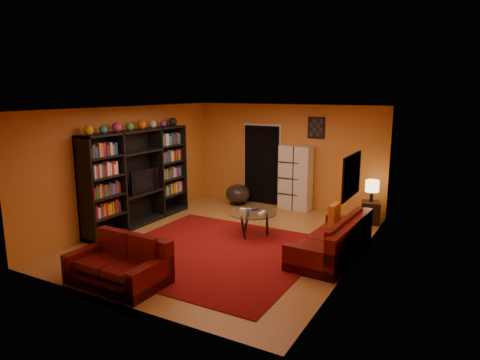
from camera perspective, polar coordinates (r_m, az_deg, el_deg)
The scene contains 20 objects.
floor at distance 8.64m, azimuth -1.67°, elevation -7.99°, with size 6.00×6.00×0.00m, color olive.
ceiling at distance 8.13m, azimuth -1.78°, elevation 9.52°, with size 6.00×6.00×0.00m, color white.
wall_back at distance 10.94m, azimuth 6.31°, elevation 3.20°, with size 6.00×6.00×0.00m, color #C2732A.
wall_front at distance 5.98m, azimuth -16.56°, elevation -4.46°, with size 6.00×6.00×0.00m, color #C2732A.
wall_left at distance 9.78m, azimuth -14.44°, elevation 1.87°, with size 6.00×6.00×0.00m, color #C2732A.
wall_right at distance 7.36m, azimuth 15.27°, elevation -1.36°, with size 6.00×6.00×0.00m, color #C2732A.
rug at distance 8.03m, azimuth -3.62°, elevation -9.53°, with size 3.60×3.60×0.01m, color #56090B.
doorway at distance 11.23m, azimuth 2.90°, elevation 2.03°, with size 0.95×0.10×2.04m, color black.
wall_art_right at distance 7.02m, azimuth 14.66°, elevation 0.55°, with size 0.03×1.00×0.70m, color black.
wall_art_back at distance 10.57m, azimuth 10.14°, elevation 6.88°, with size 0.42×0.03×0.52m, color black.
entertainment_unit at distance 9.68m, azimuth -13.39°, elevation 0.31°, with size 0.45×3.00×2.10m, color black.
tv at distance 9.69m, azimuth -12.97°, elevation -0.11°, with size 0.12×0.88×0.51m, color black.
sofa at distance 7.90m, azimuth 12.61°, elevation -8.00°, with size 0.99×2.21×0.85m.
loveseat at distance 7.02m, azimuth -15.47°, elevation -10.72°, with size 1.52×0.93×0.85m.
throw_pillow at distance 8.30m, azimuth 12.45°, elevation -4.53°, with size 0.12×0.42×0.42m, color #D16417.
coffee_table at distance 8.75m, azimuth 1.68°, elevation -4.64°, with size 0.97×0.97×0.49m.
storage_cabinet at distance 10.73m, azimuth 7.41°, elevation 0.30°, with size 0.80×0.36×1.60m, color beige.
bowl_chair at distance 11.19m, azimuth -0.29°, elevation -1.85°, with size 0.64×0.64×0.53m.
side_table at distance 10.05m, azimuth 17.01°, elevation -4.16°, with size 0.40×0.40×0.50m, color black.
table_lamp at distance 9.90m, azimuth 17.21°, elevation -0.84°, with size 0.29×0.29×0.49m.
Camera 1 is at (4.14, -6.99, 2.93)m, focal length 32.00 mm.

